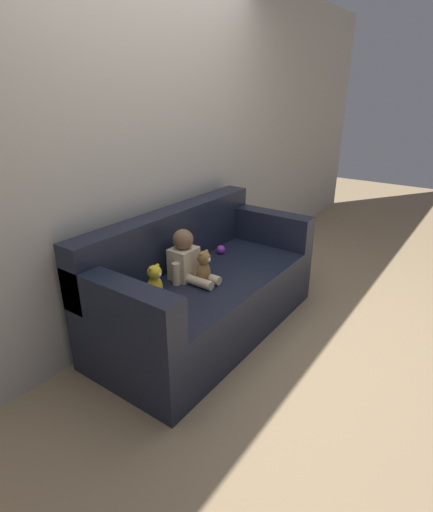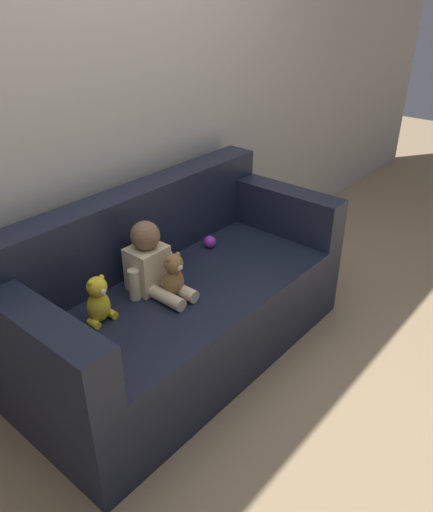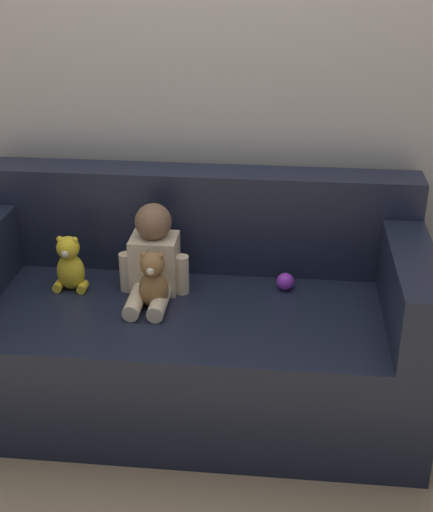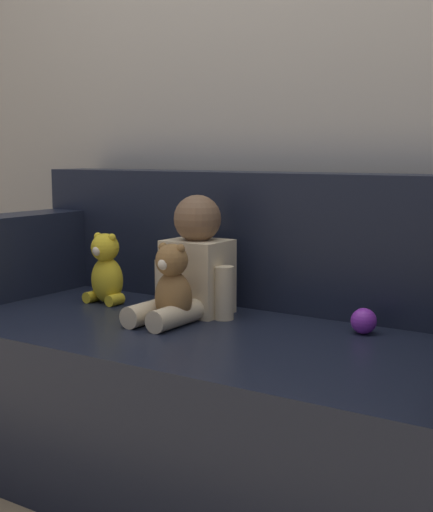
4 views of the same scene
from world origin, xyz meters
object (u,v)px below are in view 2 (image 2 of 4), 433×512
person_baby (151,264)px  toy_ball (210,242)px  couch (177,300)px  teddy_bear_brown (173,276)px  plush_toy_side (98,301)px

person_baby → toy_ball: 0.53m
person_baby → toy_ball: person_baby is taller
couch → teddy_bear_brown: size_ratio=7.71×
teddy_bear_brown → toy_ball: teddy_bear_brown is taller
couch → toy_ball: size_ratio=25.62×
couch → plush_toy_side: bearing=178.6°
plush_toy_side → couch: bearing=-1.4°
plush_toy_side → toy_ball: plush_toy_side is taller
plush_toy_side → person_baby: bearing=2.4°
couch → person_baby: bearing=169.6°
person_baby → toy_ball: size_ratio=5.13×
person_baby → couch: bearing=-10.4°
teddy_bear_brown → plush_toy_side: bearing=161.9°
teddy_bear_brown → plush_toy_side: (-0.36, 0.12, -0.01)m
teddy_bear_brown → plush_toy_side: 0.37m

